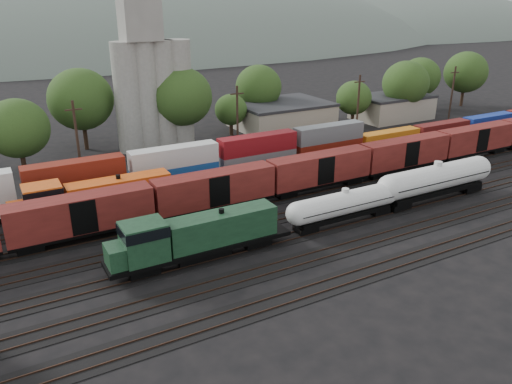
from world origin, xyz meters
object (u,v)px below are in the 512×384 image
tank_car_a (344,204)px  orange_locomotive (90,198)px  grain_silo (152,82)px  green_locomotive (191,237)px

tank_car_a → orange_locomotive: orange_locomotive is taller
grain_silo → green_locomotive: bearing=-104.0°
green_locomotive → orange_locomotive: orange_locomotive is taller
green_locomotive → tank_car_a: 18.76m
green_locomotive → grain_silo: bearing=76.0°
tank_car_a → orange_locomotive: bearing=149.2°
green_locomotive → grain_silo: grain_silo is taller
green_locomotive → orange_locomotive: 16.29m
grain_silo → tank_car_a: bearing=-78.2°
orange_locomotive → tank_car_a: bearing=-30.8°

